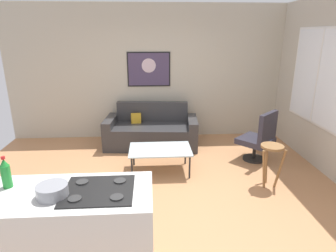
{
  "coord_description": "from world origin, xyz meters",
  "views": [
    {
      "loc": [
        -0.23,
        -3.76,
        2.2
      ],
      "look_at": [
        0.07,
        0.9,
        0.7
      ],
      "focal_mm": 30.84,
      "sensor_mm": 36.0,
      "label": 1
    }
  ],
  "objects_px": {
    "couch": "(151,132)",
    "coffee_table": "(160,150)",
    "armchair": "(260,138)",
    "wall_painting": "(149,69)",
    "mixing_bowl": "(52,191)",
    "bar_stool": "(271,155)",
    "soda_bottle": "(6,173)"
  },
  "relations": [
    {
      "from": "couch",
      "to": "coffee_table",
      "type": "xyz_separation_m",
      "value": [
        0.13,
        -1.22,
        0.09
      ]
    },
    {
      "from": "armchair",
      "to": "wall_painting",
      "type": "bearing_deg",
      "value": 142.75
    },
    {
      "from": "armchair",
      "to": "mixing_bowl",
      "type": "xyz_separation_m",
      "value": [
        -2.75,
        -2.5,
        0.5
      ]
    },
    {
      "from": "bar_stool",
      "to": "wall_painting",
      "type": "relative_size",
      "value": 0.73
    },
    {
      "from": "couch",
      "to": "wall_painting",
      "type": "xyz_separation_m",
      "value": [
        -0.03,
        0.56,
        1.2
      ]
    },
    {
      "from": "coffee_table",
      "to": "wall_painting",
      "type": "distance_m",
      "value": 2.1
    },
    {
      "from": "armchair",
      "to": "coffee_table",
      "type": "bearing_deg",
      "value": -170.3
    },
    {
      "from": "bar_stool",
      "to": "wall_painting",
      "type": "distance_m",
      "value": 3.11
    },
    {
      "from": "bar_stool",
      "to": "mixing_bowl",
      "type": "xyz_separation_m",
      "value": [
        -2.59,
        -1.61,
        0.44
      ]
    },
    {
      "from": "armchair",
      "to": "soda_bottle",
      "type": "bearing_deg",
      "value": -144.21
    },
    {
      "from": "couch",
      "to": "bar_stool",
      "type": "distance_m",
      "value": 2.52
    },
    {
      "from": "couch",
      "to": "soda_bottle",
      "type": "xyz_separation_m",
      "value": [
        -1.3,
        -3.22,
        0.74
      ]
    },
    {
      "from": "armchair",
      "to": "mixing_bowl",
      "type": "distance_m",
      "value": 3.75
    },
    {
      "from": "soda_bottle",
      "to": "armchair",
      "type": "bearing_deg",
      "value": 35.79
    },
    {
      "from": "coffee_table",
      "to": "wall_painting",
      "type": "relative_size",
      "value": 1.12
    },
    {
      "from": "coffee_table",
      "to": "mixing_bowl",
      "type": "height_order",
      "value": "mixing_bowl"
    },
    {
      "from": "couch",
      "to": "mixing_bowl",
      "type": "height_order",
      "value": "mixing_bowl"
    },
    {
      "from": "armchair",
      "to": "bar_stool",
      "type": "distance_m",
      "value": 0.91
    },
    {
      "from": "coffee_table",
      "to": "armchair",
      "type": "xyz_separation_m",
      "value": [
        1.78,
        0.3,
        0.07
      ]
    },
    {
      "from": "coffee_table",
      "to": "bar_stool",
      "type": "distance_m",
      "value": 1.72
    },
    {
      "from": "bar_stool",
      "to": "soda_bottle",
      "type": "xyz_separation_m",
      "value": [
        -3.04,
        -1.42,
        0.52
      ]
    },
    {
      "from": "soda_bottle",
      "to": "mixing_bowl",
      "type": "height_order",
      "value": "soda_bottle"
    },
    {
      "from": "mixing_bowl",
      "to": "wall_painting",
      "type": "bearing_deg",
      "value": 78.33
    },
    {
      "from": "bar_stool",
      "to": "wall_painting",
      "type": "height_order",
      "value": "wall_painting"
    },
    {
      "from": "coffee_table",
      "to": "mixing_bowl",
      "type": "xyz_separation_m",
      "value": [
        -0.98,
        -2.19,
        0.57
      ]
    },
    {
      "from": "armchair",
      "to": "soda_bottle",
      "type": "xyz_separation_m",
      "value": [
        -3.2,
        -2.31,
        0.58
      ]
    },
    {
      "from": "armchair",
      "to": "wall_painting",
      "type": "relative_size",
      "value": 1.03
    },
    {
      "from": "couch",
      "to": "soda_bottle",
      "type": "height_order",
      "value": "soda_bottle"
    },
    {
      "from": "couch",
      "to": "bar_stool",
      "type": "bearing_deg",
      "value": -46.05
    },
    {
      "from": "soda_bottle",
      "to": "wall_painting",
      "type": "xyz_separation_m",
      "value": [
        1.27,
        3.78,
        0.46
      ]
    },
    {
      "from": "soda_bottle",
      "to": "coffee_table",
      "type": "bearing_deg",
      "value": 54.55
    },
    {
      "from": "armchair",
      "to": "wall_painting",
      "type": "distance_m",
      "value": 2.64
    }
  ]
}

